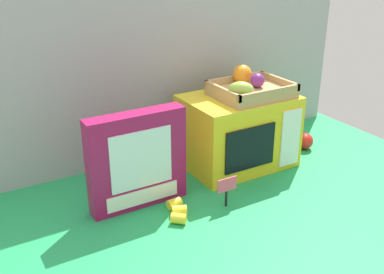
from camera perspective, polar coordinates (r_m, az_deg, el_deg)
The scene contains 8 objects.
ground_plane at distance 1.62m, azimuth 1.49°, elevation -5.42°, with size 1.70×1.70×0.00m, color #219E54.
display_back_panel at distance 1.72m, azimuth -3.44°, elevation 9.18°, with size 1.61×0.03×0.72m, color #A0A3A8.
toy_microwave at distance 1.69m, azimuth 5.75°, elevation 0.77°, with size 0.39×0.28×0.27m.
food_groups_crate at distance 1.65m, azimuth 7.16°, elevation 6.05°, with size 0.27×0.22×0.10m.
cookie_set_box at distance 1.42m, azimuth -6.81°, elevation -2.93°, with size 0.31×0.06×0.31m.
price_sign at distance 1.44m, azimuth 4.35°, elevation -6.30°, with size 0.07×0.01×0.10m.
loose_toy_banana at distance 1.42m, azimuth -1.84°, elevation -9.15°, with size 0.08×0.13×0.03m.
loose_toy_apple at distance 1.90m, azimuth 13.87°, elevation -0.49°, with size 0.07×0.07×0.07m, color red.
Camera 1 is at (-0.76, -1.21, 0.78)m, focal length 42.85 mm.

